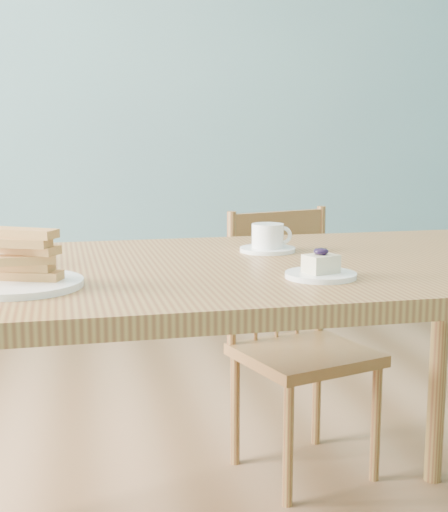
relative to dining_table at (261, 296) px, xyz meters
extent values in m
cube|color=#649696|center=(-0.25, 2.74, 0.65)|extent=(5.00, 0.01, 2.70)
cube|color=olive|center=(0.00, 0.00, 0.06)|extent=(1.47, 0.87, 0.04)
cylinder|color=olive|center=(0.65, 0.37, -0.33)|extent=(0.05, 0.05, 0.73)
cube|color=olive|center=(0.27, 0.50, -0.31)|extent=(0.47, 0.46, 0.04)
cylinder|color=olive|center=(0.16, 0.31, -0.51)|extent=(0.03, 0.03, 0.37)
cylinder|color=olive|center=(0.47, 0.41, -0.51)|extent=(0.03, 0.03, 0.37)
cylinder|color=olive|center=(0.07, 0.60, -0.51)|extent=(0.03, 0.03, 0.37)
cylinder|color=olive|center=(0.38, 0.70, -0.51)|extent=(0.03, 0.03, 0.37)
cylinder|color=olive|center=(0.06, 0.61, -0.08)|extent=(0.03, 0.03, 0.42)
cylinder|color=olive|center=(0.39, 0.71, -0.08)|extent=(0.03, 0.03, 0.42)
cube|color=olive|center=(0.22, 0.66, 0.04)|extent=(0.31, 0.12, 0.16)
cylinder|color=olive|center=(0.15, 0.63, -0.17)|extent=(0.01, 0.01, 0.25)
cylinder|color=olive|center=(0.22, 0.66, -0.17)|extent=(0.01, 0.01, 0.25)
cylinder|color=olive|center=(0.30, 0.68, -0.17)|extent=(0.01, 0.01, 0.25)
cylinder|color=white|center=(0.07, -0.19, 0.08)|extent=(0.14, 0.14, 0.01)
cube|color=beige|center=(0.07, -0.19, 0.11)|extent=(0.08, 0.07, 0.04)
ellipsoid|color=black|center=(0.07, -0.19, 0.13)|extent=(0.03, 0.03, 0.01)
sphere|color=black|center=(0.08, -0.19, 0.13)|extent=(0.01, 0.01, 0.01)
sphere|color=black|center=(0.07, -0.19, 0.13)|extent=(0.01, 0.01, 0.01)
sphere|color=black|center=(0.08, -0.20, 0.13)|extent=(0.01, 0.01, 0.01)
cylinder|color=white|center=(0.05, 0.15, 0.08)|extent=(0.14, 0.14, 0.01)
cylinder|color=white|center=(0.05, 0.15, 0.12)|extent=(0.08, 0.08, 0.06)
cylinder|color=#946A42|center=(0.05, 0.15, 0.14)|extent=(0.07, 0.07, 0.00)
torus|color=white|center=(0.09, 0.14, 0.12)|extent=(0.04, 0.01, 0.04)
cylinder|color=white|center=(-0.51, -0.17, 0.08)|extent=(0.24, 0.24, 0.01)
camera|label=1|loc=(-0.39, -1.52, 0.36)|focal=50.00mm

